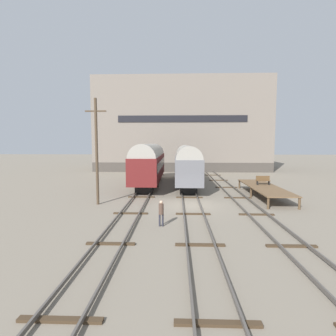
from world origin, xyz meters
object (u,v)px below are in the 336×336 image
object	(u,v)px
utility_pole	(97,150)
person_worker	(161,211)
train_car_grey	(187,163)
bench	(263,180)
train_car_maroon	(149,162)

from	to	relation	value
utility_pole	person_worker	bearing A→B (deg)	-44.81
train_car_grey	utility_pole	world-z (taller)	utility_pole
person_worker	train_car_grey	bearing A→B (deg)	82.37
bench	person_worker	xyz separation A→B (m)	(-9.92, -10.73, -0.53)
train_car_grey	utility_pole	xyz separation A→B (m)	(-8.14, -10.76, 1.86)
train_car_maroon	utility_pole	size ratio (longest dim) A/B	1.65
train_car_grey	bench	xyz separation A→B (m)	(7.70, -5.90, -1.34)
train_car_grey	person_worker	xyz separation A→B (m)	(-2.23, -16.63, -1.87)
bench	utility_pole	distance (m)	16.87
train_car_maroon	train_car_grey	bearing A→B (deg)	3.06
train_car_maroon	person_worker	xyz separation A→B (m)	(2.49, -16.38, -1.96)
bench	utility_pole	bearing A→B (deg)	-162.96
train_car_maroon	bench	distance (m)	13.72
bench	train_car_maroon	bearing A→B (deg)	155.53
train_car_maroon	bench	size ratio (longest dim) A/B	10.81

